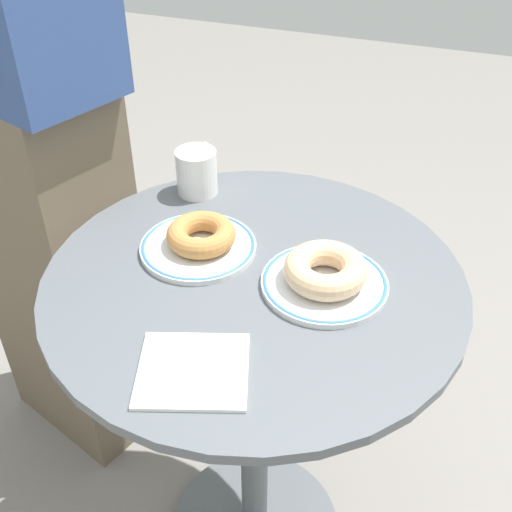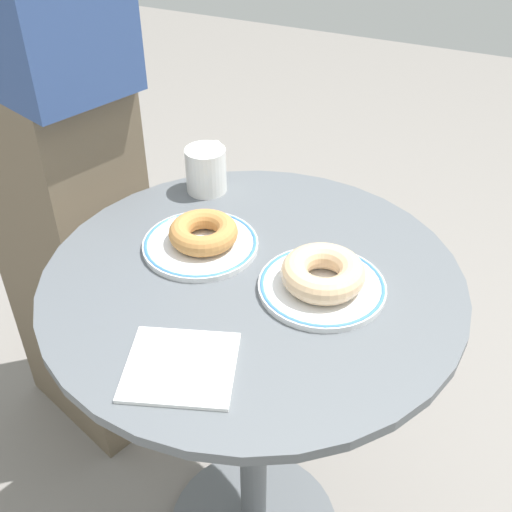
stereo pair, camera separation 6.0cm
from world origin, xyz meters
name	(u,v)px [view 2 (the right image)]	position (x,y,z in m)	size (l,w,h in m)	color
cafe_table	(253,385)	(0.00, 0.00, 0.50)	(0.67, 0.67, 0.76)	#565B60
plate_left	(200,244)	(-0.11, 0.03, 0.76)	(0.19, 0.19, 0.01)	white
plate_right	(322,286)	(0.11, 0.01, 0.76)	(0.20, 0.20, 0.01)	white
donut_old_fashioned	(203,232)	(-0.11, 0.04, 0.79)	(0.12, 0.12, 0.04)	#BC7F42
donut_glazed	(323,273)	(0.11, 0.01, 0.79)	(0.13, 0.13, 0.04)	#E0B789
paper_napkin	(181,366)	(-0.01, -0.22, 0.76)	(0.15, 0.14, 0.01)	white
coffee_mug	(207,169)	(-0.19, 0.21, 0.80)	(0.08, 0.12, 0.09)	white
person_figure	(39,101)	(-0.55, 0.18, 0.88)	(0.47, 0.34, 1.79)	brown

